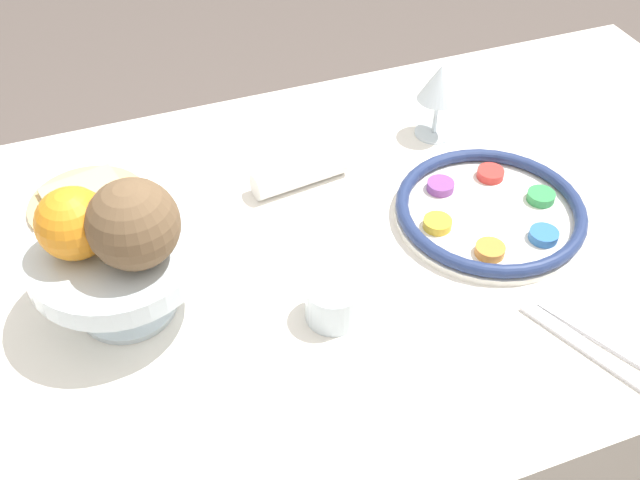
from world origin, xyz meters
The scene contains 12 objects.
dining_table centered at (0.00, 0.00, 0.39)m, with size 1.57×0.85×0.78m.
seder_plate centered at (-0.22, 0.03, 0.79)m, with size 0.29×0.29×0.03m.
wine_glass centered at (-0.24, -0.20, 0.87)m, with size 0.07×0.07×0.13m.
fruit_stand centered at (0.32, 0.02, 0.86)m, with size 0.22×0.22×0.11m.
orange_fruit centered at (0.36, 0.01, 0.93)m, with size 0.09×0.09×0.09m.
coconut centered at (0.29, 0.05, 0.94)m, with size 0.11×0.11×0.11m.
bread_plate centered at (0.35, -0.21, 0.78)m, with size 0.18×0.18×0.02m.
napkin_roll centered at (0.02, -0.15, 0.80)m, with size 0.16×0.06×0.04m.
cup_near centered at (0.07, 0.13, 0.80)m, with size 0.08×0.08×0.06m.
fork_left centered at (-0.24, 0.30, 0.78)m, with size 0.10×0.18×0.01m.
fork_right centered at (-0.21, 0.30, 0.78)m, with size 0.09×0.19×0.01m.
spoon centered at (0.00, -0.19, 0.78)m, with size 0.17×0.08×0.01m.
Camera 1 is at (0.32, 0.74, 1.54)m, focal length 42.00 mm.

